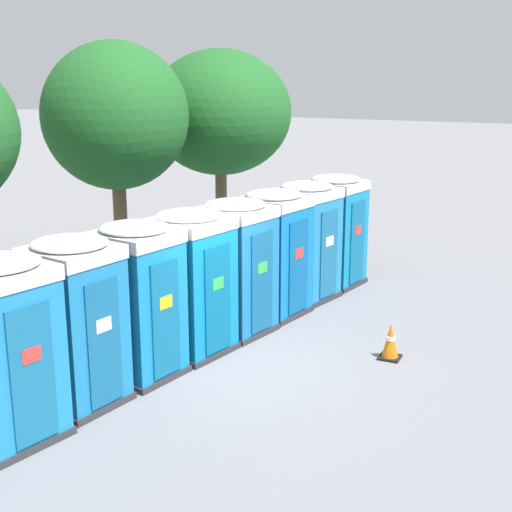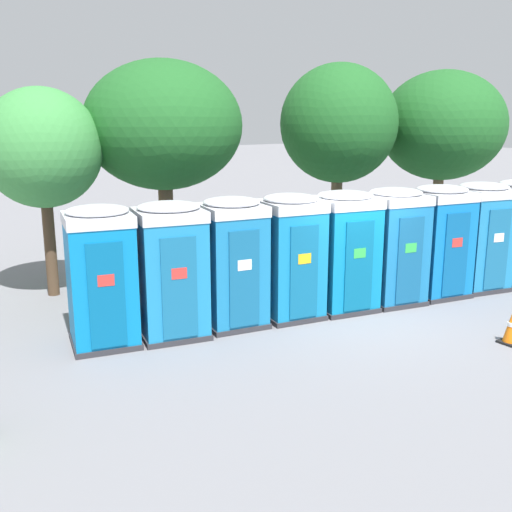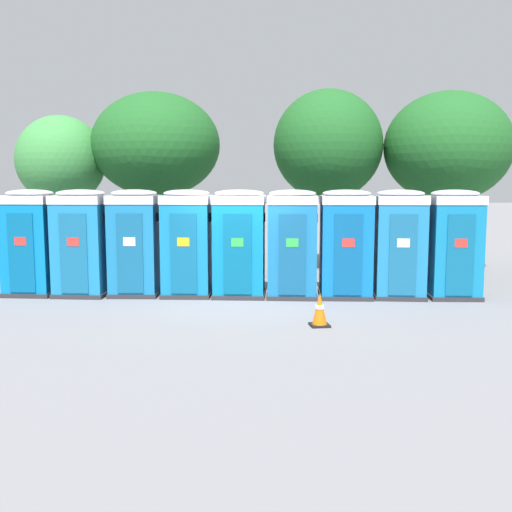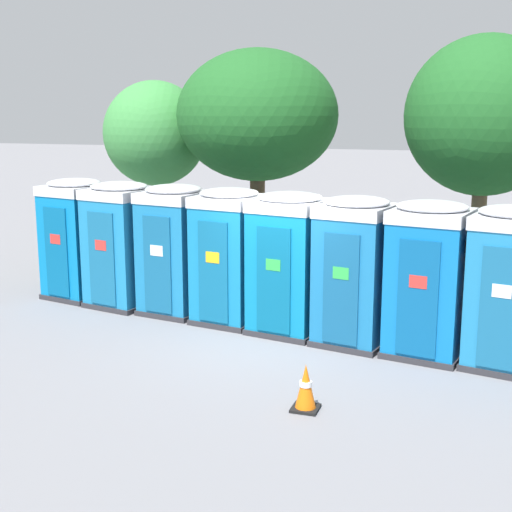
{
  "view_description": "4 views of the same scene",
  "coord_description": "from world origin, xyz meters",
  "px_view_note": "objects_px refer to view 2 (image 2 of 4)",
  "views": [
    {
      "loc": [
        -10.06,
        -5.54,
        4.82
      ],
      "look_at": [
        1.97,
        0.15,
        1.33
      ],
      "focal_mm": 50.0,
      "sensor_mm": 36.0,
      "label": 1
    },
    {
      "loc": [
        -8.39,
        -8.55,
        4.08
      ],
      "look_at": [
        -1.89,
        0.88,
        1.35
      ],
      "focal_mm": 42.0,
      "sensor_mm": 36.0,
      "label": 2
    },
    {
      "loc": [
        -1.5,
        -13.55,
        2.71
      ],
      "look_at": [
        0.48,
        0.43,
        0.96
      ],
      "focal_mm": 42.0,
      "sensor_mm": 36.0,
      "label": 3
    },
    {
      "loc": [
        3.44,
        -11.43,
        3.96
      ],
      "look_at": [
        -0.57,
        0.63,
        1.33
      ],
      "focal_mm": 50.0,
      "sensor_mm": 36.0,
      "label": 4
    }
  ],
  "objects_px": {
    "portapotty_0": "(101,276)",
    "portapotty_6": "(439,240)",
    "portapotty_4": "(344,250)",
    "street_tree_0": "(442,126)",
    "portapotty_2": "(232,262)",
    "traffic_cone": "(512,327)",
    "street_tree_2": "(42,149)",
    "portapotty_7": "(480,236)",
    "street_tree_3": "(163,126)",
    "portapotty_3": "(290,256)",
    "street_tree_1": "(339,124)",
    "portapotty_1": "(171,269)",
    "portapotty_5": "(394,245)"
  },
  "relations": [
    {
      "from": "portapotty_0",
      "to": "street_tree_2",
      "type": "xyz_separation_m",
      "value": [
        0.13,
        3.6,
        2.05
      ]
    },
    {
      "from": "street_tree_0",
      "to": "street_tree_1",
      "type": "xyz_separation_m",
      "value": [
        -3.41,
        0.82,
        0.08
      ]
    },
    {
      "from": "street_tree_3",
      "to": "street_tree_2",
      "type": "bearing_deg",
      "value": 174.66
    },
    {
      "from": "portapotty_7",
      "to": "traffic_cone",
      "type": "height_order",
      "value": "portapotty_7"
    },
    {
      "from": "portapotty_5",
      "to": "street_tree_2",
      "type": "xyz_separation_m",
      "value": [
        -6.04,
        4.8,
        2.05
      ]
    },
    {
      "from": "portapotty_0",
      "to": "street_tree_1",
      "type": "xyz_separation_m",
      "value": [
        8.05,
        2.77,
        2.52
      ]
    },
    {
      "from": "portapotty_5",
      "to": "street_tree_2",
      "type": "height_order",
      "value": "street_tree_2"
    },
    {
      "from": "portapotty_4",
      "to": "street_tree_3",
      "type": "distance_m",
      "value": 5.35
    },
    {
      "from": "traffic_cone",
      "to": "portapotty_6",
      "type": "bearing_deg",
      "value": 64.66
    },
    {
      "from": "street_tree_0",
      "to": "street_tree_3",
      "type": "relative_size",
      "value": 1.0
    },
    {
      "from": "street_tree_0",
      "to": "street_tree_3",
      "type": "bearing_deg",
      "value": 170.73
    },
    {
      "from": "street_tree_3",
      "to": "portapotty_0",
      "type": "bearing_deg",
      "value": -131.34
    },
    {
      "from": "portapotty_2",
      "to": "street_tree_0",
      "type": "bearing_deg",
      "value": 14.85
    },
    {
      "from": "portapotty_0",
      "to": "portapotty_5",
      "type": "relative_size",
      "value": 1.0
    },
    {
      "from": "portapotty_4",
      "to": "portapotty_2",
      "type": "bearing_deg",
      "value": 168.34
    },
    {
      "from": "portapotty_4",
      "to": "traffic_cone",
      "type": "relative_size",
      "value": 3.97
    },
    {
      "from": "street_tree_2",
      "to": "street_tree_3",
      "type": "relative_size",
      "value": 0.87
    },
    {
      "from": "street_tree_0",
      "to": "portapotty_4",
      "type": "bearing_deg",
      "value": -156.11
    },
    {
      "from": "street_tree_2",
      "to": "street_tree_3",
      "type": "height_order",
      "value": "street_tree_3"
    },
    {
      "from": "portapotty_2",
      "to": "street_tree_2",
      "type": "bearing_deg",
      "value": 120.17
    },
    {
      "from": "street_tree_2",
      "to": "street_tree_3",
      "type": "distance_m",
      "value": 2.86
    },
    {
      "from": "portapotty_1",
      "to": "street_tree_1",
      "type": "bearing_deg",
      "value": 24.17
    },
    {
      "from": "street_tree_0",
      "to": "portapotty_2",
      "type": "bearing_deg",
      "value": -165.15
    },
    {
      "from": "street_tree_0",
      "to": "street_tree_3",
      "type": "xyz_separation_m",
      "value": [
        -8.53,
        1.39,
        0.07
      ]
    },
    {
      "from": "portapotty_2",
      "to": "traffic_cone",
      "type": "height_order",
      "value": "portapotty_2"
    },
    {
      "from": "portapotty_1",
      "to": "portapotty_4",
      "type": "bearing_deg",
      "value": -9.95
    },
    {
      "from": "portapotty_1",
      "to": "portapotty_4",
      "type": "xyz_separation_m",
      "value": [
        3.71,
        -0.65,
        -0.0
      ]
    },
    {
      "from": "street_tree_0",
      "to": "street_tree_2",
      "type": "relative_size",
      "value": 1.15
    },
    {
      "from": "portapotty_2",
      "to": "traffic_cone",
      "type": "relative_size",
      "value": 3.97
    },
    {
      "from": "portapotty_7",
      "to": "traffic_cone",
      "type": "xyz_separation_m",
      "value": [
        -2.55,
        -2.57,
        -0.97
      ]
    },
    {
      "from": "portapotty_7",
      "to": "street_tree_3",
      "type": "relative_size",
      "value": 0.47
    },
    {
      "from": "street_tree_3",
      "to": "portapotty_6",
      "type": "bearing_deg",
      "value": -46.68
    },
    {
      "from": "street_tree_2",
      "to": "traffic_cone",
      "type": "relative_size",
      "value": 7.29
    },
    {
      "from": "portapotty_4",
      "to": "portapotty_5",
      "type": "xyz_separation_m",
      "value": [
        1.23,
        -0.26,
        0.0
      ]
    },
    {
      "from": "portapotty_7",
      "to": "street_tree_3",
      "type": "xyz_separation_m",
      "value": [
        -5.71,
        4.94,
        2.51
      ]
    },
    {
      "from": "street_tree_0",
      "to": "street_tree_2",
      "type": "distance_m",
      "value": 11.46
    },
    {
      "from": "portapotty_3",
      "to": "street_tree_1",
      "type": "height_order",
      "value": "street_tree_1"
    },
    {
      "from": "street_tree_3",
      "to": "portapotty_1",
      "type": "bearing_deg",
      "value": -115.25
    },
    {
      "from": "portapotty_0",
      "to": "portapotty_1",
      "type": "relative_size",
      "value": 1.0
    },
    {
      "from": "portapotty_2",
      "to": "portapotty_4",
      "type": "relative_size",
      "value": 1.0
    },
    {
      "from": "portapotty_0",
      "to": "street_tree_3",
      "type": "distance_m",
      "value": 5.11
    },
    {
      "from": "portapotty_3",
      "to": "street_tree_1",
      "type": "xyz_separation_m",
      "value": [
        4.34,
        3.45,
        2.52
      ]
    },
    {
      "from": "portapotty_4",
      "to": "street_tree_0",
      "type": "relative_size",
      "value": 0.47
    },
    {
      "from": "portapotty_5",
      "to": "traffic_cone",
      "type": "distance_m",
      "value": 3.13
    },
    {
      "from": "portapotty_4",
      "to": "street_tree_0",
      "type": "height_order",
      "value": "street_tree_0"
    },
    {
      "from": "portapotty_3",
      "to": "street_tree_2",
      "type": "distance_m",
      "value": 5.95
    },
    {
      "from": "portapotty_5",
      "to": "portapotty_7",
      "type": "distance_m",
      "value": 2.51
    },
    {
      "from": "portapotty_6",
      "to": "street_tree_2",
      "type": "bearing_deg",
      "value": 145.49
    },
    {
      "from": "portapotty_0",
      "to": "portapotty_6",
      "type": "height_order",
      "value": "same"
    },
    {
      "from": "portapotty_4",
      "to": "traffic_cone",
      "type": "xyz_separation_m",
      "value": [
        1.16,
        -3.23,
        -0.97
      ]
    }
  ]
}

